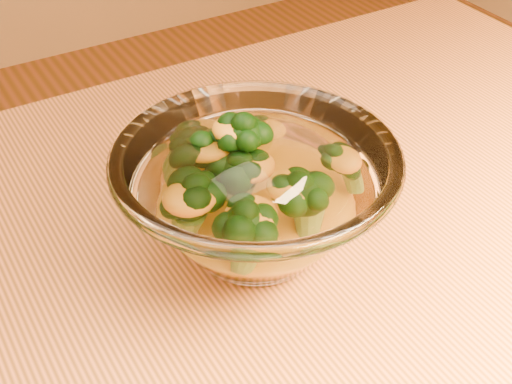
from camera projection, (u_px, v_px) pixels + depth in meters
glass_bowl at (256, 197)px, 0.57m from camera, size 0.23×0.23×0.10m
cheese_sauce at (256, 217)px, 0.58m from camera, size 0.11×0.11×0.03m
broccoli_heap at (239, 178)px, 0.56m from camera, size 0.15×0.15×0.08m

